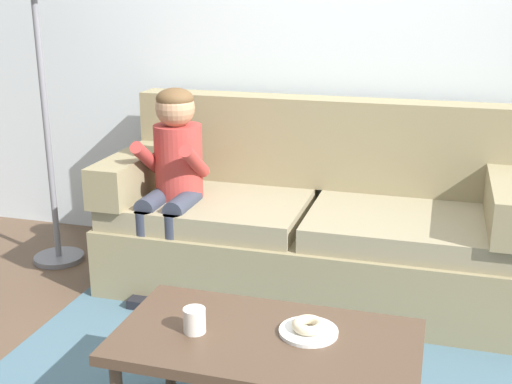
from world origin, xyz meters
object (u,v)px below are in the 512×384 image
couch (311,225)px  donut (309,325)px  coffee_table (266,348)px  person_child (173,170)px  mug (194,320)px

couch → donut: 1.33m
coffee_table → person_child: bearing=125.9°
coffee_table → mug: mug is taller
mug → person_child: bearing=116.0°
person_child → donut: (0.97, -1.08, -0.21)m
coffee_table → couch: bearing=94.9°
couch → mug: size_ratio=24.26×
donut → person_child: bearing=131.7°
couch → mug: bearing=-95.6°
couch → coffee_table: 1.37m
coffee_table → mug: 0.27m
person_child → mug: size_ratio=12.24×
couch → donut: bearing=-78.9°
coffee_table → donut: donut is taller
donut → mug: bearing=-165.5°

